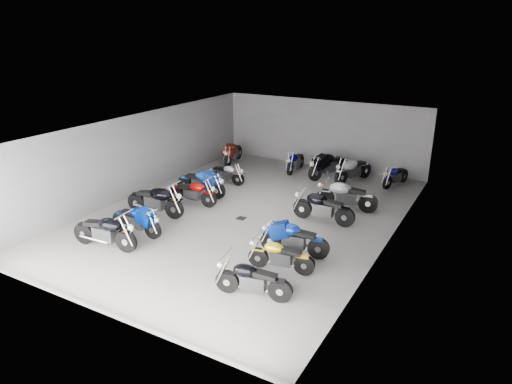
% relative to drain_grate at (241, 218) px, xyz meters
% --- Properties ---
extents(ground, '(14.00, 14.00, 0.00)m').
position_rel_drain_grate_xyz_m(ground, '(0.00, 0.50, -0.01)').
color(ground, gray).
rests_on(ground, ground).
extents(wall_back, '(10.00, 0.10, 3.20)m').
position_rel_drain_grate_xyz_m(wall_back, '(0.00, 7.50, 1.59)').
color(wall_back, slate).
rests_on(wall_back, ground).
extents(wall_left, '(0.10, 14.00, 3.20)m').
position_rel_drain_grate_xyz_m(wall_left, '(-5.00, 0.50, 1.59)').
color(wall_left, slate).
rests_on(wall_left, ground).
extents(wall_right, '(0.10, 14.00, 3.20)m').
position_rel_drain_grate_xyz_m(wall_right, '(5.00, 0.50, 1.59)').
color(wall_right, slate).
rests_on(wall_right, ground).
extents(ceiling, '(10.00, 14.00, 0.04)m').
position_rel_drain_grate_xyz_m(ceiling, '(0.00, 0.50, 3.21)').
color(ceiling, black).
rests_on(ceiling, wall_back).
extents(drain_grate, '(0.32, 0.32, 0.01)m').
position_rel_drain_grate_xyz_m(drain_grate, '(0.00, 0.00, 0.00)').
color(drain_grate, black).
rests_on(drain_grate, ground).
extents(motorcycle_left_a, '(2.26, 0.53, 0.99)m').
position_rel_drain_grate_xyz_m(motorcycle_left_a, '(-2.41, -3.97, 0.54)').
color(motorcycle_left_a, black).
rests_on(motorcycle_left_a, ground).
extents(motorcycle_left_b, '(2.06, 0.41, 0.90)m').
position_rel_drain_grate_xyz_m(motorcycle_left_b, '(-2.28, -2.76, 0.49)').
color(motorcycle_left_b, black).
rests_on(motorcycle_left_b, ground).
extents(motorcycle_left_c, '(2.34, 0.51, 1.03)m').
position_rel_drain_grate_xyz_m(motorcycle_left_c, '(-2.81, -1.23, 0.55)').
color(motorcycle_left_c, black).
rests_on(motorcycle_left_c, ground).
extents(motorcycle_left_d, '(2.06, 0.45, 0.90)m').
position_rel_drain_grate_xyz_m(motorcycle_left_d, '(-2.29, 0.26, 0.49)').
color(motorcycle_left_d, black).
rests_on(motorcycle_left_d, ground).
extents(motorcycle_left_e, '(2.26, 0.44, 1.00)m').
position_rel_drain_grate_xyz_m(motorcycle_left_e, '(-2.59, 1.23, 0.54)').
color(motorcycle_left_e, black).
rests_on(motorcycle_left_e, ground).
extents(motorcycle_left_f, '(1.86, 0.36, 0.82)m').
position_rel_drain_grate_xyz_m(motorcycle_left_f, '(-2.58, 2.99, 0.44)').
color(motorcycle_left_f, black).
rests_on(motorcycle_left_f, ground).
extents(motorcycle_right_a, '(1.99, 0.56, 0.88)m').
position_rel_drain_grate_xyz_m(motorcycle_right_a, '(2.82, -4.13, 0.47)').
color(motorcycle_right_a, black).
rests_on(motorcycle_right_a, ground).
extents(motorcycle_right_b, '(1.89, 0.50, 0.84)m').
position_rel_drain_grate_xyz_m(motorcycle_right_b, '(2.84, -2.62, 0.45)').
color(motorcycle_right_b, black).
rests_on(motorcycle_right_b, ground).
extents(motorcycle_right_c, '(2.11, 0.51, 0.93)m').
position_rel_drain_grate_xyz_m(motorcycle_right_c, '(2.74, -1.55, 0.50)').
color(motorcycle_right_c, black).
rests_on(motorcycle_right_c, ground).
extents(motorcycle_right_e, '(2.25, 0.43, 0.99)m').
position_rel_drain_grate_xyz_m(motorcycle_right_e, '(2.60, 1.12, 0.53)').
color(motorcycle_right_e, black).
rests_on(motorcycle_right_e, ground).
extents(motorcycle_right_f, '(2.28, 0.59, 1.01)m').
position_rel_drain_grate_xyz_m(motorcycle_right_f, '(2.91, 2.61, 0.54)').
color(motorcycle_right_f, black).
rests_on(motorcycle_right_f, ground).
extents(motorcycle_back_a, '(0.63, 2.18, 0.97)m').
position_rel_drain_grate_xyz_m(motorcycle_back_a, '(-3.99, 5.82, 0.52)').
color(motorcycle_back_a, black).
rests_on(motorcycle_back_a, ground).
extents(motorcycle_back_c, '(0.43, 2.00, 0.88)m').
position_rel_drain_grate_xyz_m(motorcycle_back_c, '(-0.71, 6.05, 0.47)').
color(motorcycle_back_c, black).
rests_on(motorcycle_back_c, ground).
extents(motorcycle_back_d, '(1.10, 2.25, 1.05)m').
position_rel_drain_grate_xyz_m(motorcycle_back_d, '(0.97, 5.92, 0.57)').
color(motorcycle_back_d, black).
rests_on(motorcycle_back_d, ground).
extents(motorcycle_back_e, '(0.97, 2.20, 1.01)m').
position_rel_drain_grate_xyz_m(motorcycle_back_e, '(2.11, 5.90, 0.55)').
color(motorcycle_back_e, black).
rests_on(motorcycle_back_e, ground).
extents(motorcycle_back_f, '(0.67, 1.83, 0.83)m').
position_rel_drain_grate_xyz_m(motorcycle_back_f, '(3.86, 6.25, 0.44)').
color(motorcycle_back_f, black).
rests_on(motorcycle_back_f, ground).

